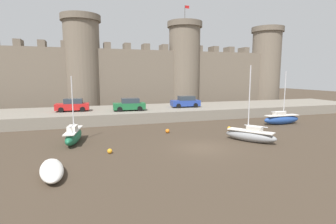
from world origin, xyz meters
name	(u,v)px	position (x,y,z in m)	size (l,w,h in m)	color
ground_plane	(203,148)	(0.00, 0.00, 0.00)	(160.00, 160.00, 0.00)	#423528
quay_road	(152,112)	(0.00, 16.82, 0.67)	(67.30, 10.00, 1.34)	gray
castle	(137,70)	(0.00, 28.23, 6.82)	(61.80, 6.49, 18.74)	#706354
sailboat_near_channel_left	(251,135)	(4.98, 0.66, 0.61)	(3.61, 4.40, 6.78)	gray
sailboat_midflat_right	(281,119)	(13.58, 6.73, 0.67)	(4.90, 1.20, 6.38)	#234793
sailboat_foreground_centre	(74,135)	(-10.13, 4.91, 0.68)	(1.79, 4.82, 5.84)	#1E6B47
rowboat_foreground_right	(52,170)	(-11.07, -2.80, 0.39)	(1.84, 4.13, 0.74)	silver
mooring_buoy_off_centre	(229,128)	(5.71, 5.53, 0.21)	(0.42, 0.42, 0.42)	orange
mooring_buoy_mid_mud	(110,151)	(-7.40, 0.75, 0.19)	(0.38, 0.38, 0.38)	orange
mooring_buoy_near_channel	(167,131)	(-1.08, 6.24, 0.21)	(0.43, 0.43, 0.43)	orange
car_quay_centre_west	(186,102)	(4.75, 16.06, 2.12)	(4.19, 2.05, 1.62)	#263F99
car_quay_east	(73,105)	(-10.60, 16.36, 2.12)	(4.19, 2.05, 1.62)	red
car_quay_west	(129,105)	(-3.57, 14.80, 2.12)	(4.19, 2.05, 1.62)	#1E6638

